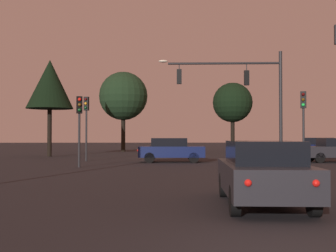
{
  "coord_description": "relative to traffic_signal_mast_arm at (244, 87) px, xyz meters",
  "views": [
    {
      "loc": [
        -1.9,
        -6.15,
        1.63
      ],
      "look_at": [
        -0.96,
        21.63,
        2.28
      ],
      "focal_mm": 47.28,
      "sensor_mm": 36.0,
      "label": 1
    }
  ],
  "objects": [
    {
      "name": "tree_center_horizon",
      "position": [
        -13.9,
        9.22,
        1.18
      ],
      "size": [
        3.78,
        3.78,
        7.83
      ],
      "color": "black",
      "rests_on": "ground"
    },
    {
      "name": "tree_behind_sign",
      "position": [
        -8.7,
        20.04,
        1.23
      ],
      "size": [
        5.12,
        5.12,
        8.46
      ],
      "color": "black",
      "rests_on": "ground"
    },
    {
      "name": "ground_plane",
      "position": [
        -3.66,
        3.93,
        -4.65
      ],
      "size": [
        168.0,
        168.0,
        0.0
      ],
      "primitive_type": "plane",
      "color": "black",
      "rests_on": "ground"
    },
    {
      "name": "traffic_light_corner_right",
      "position": [
        -9.93,
        2.4,
        -1.64
      ],
      "size": [
        0.34,
        0.38,
        4.23
      ],
      "color": "#232326",
      "rests_on": "ground"
    },
    {
      "name": "car_far_lane",
      "position": [
        7.62,
        8.18,
        -3.85
      ],
      "size": [
        4.52,
        4.4,
        1.52
      ],
      "color": "#0F1947",
      "rests_on": "ground"
    },
    {
      "name": "tree_left_far",
      "position": [
        3.11,
        21.06,
        0.65
      ],
      "size": [
        4.33,
        4.33,
        7.48
      ],
      "color": "black",
      "rests_on": "ground"
    },
    {
      "name": "traffic_light_median",
      "position": [
        2.51,
        -3.32,
        -1.77
      ],
      "size": [
        0.37,
        0.39,
        4.04
      ],
      "color": "#232326",
      "rests_on": "ground"
    },
    {
      "name": "traffic_signal_mast_arm",
      "position": [
        0.0,
        0.0,
        0.0
      ],
      "size": [
        7.52,
        0.74,
        6.82
      ],
      "color": "#232326",
      "rests_on": "ground"
    },
    {
      "name": "traffic_light_corner_left",
      "position": [
        -9.44,
        -3.32,
        -1.98
      ],
      "size": [
        0.35,
        0.38,
        3.74
      ],
      "color": "#232326",
      "rests_on": "ground"
    },
    {
      "name": "car_nearside_lane",
      "position": [
        -2.98,
        -16.38,
        -3.85
      ],
      "size": [
        2.14,
        4.6,
        1.52
      ],
      "color": "#232328",
      "rests_on": "ground"
    },
    {
      "name": "car_crossing_right",
      "position": [
        -4.42,
        1.12,
        -3.85
      ],
      "size": [
        4.25,
        1.93,
        1.52
      ],
      "color": "#0F1947",
      "rests_on": "ground"
    }
  ]
}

